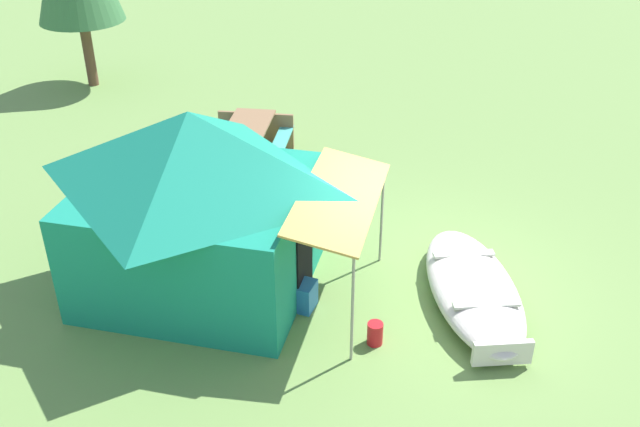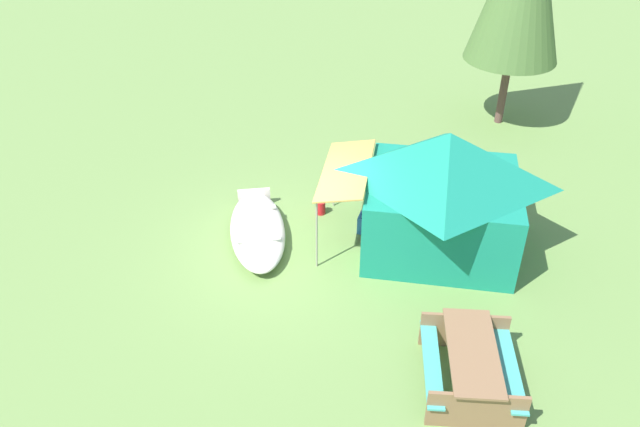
{
  "view_description": "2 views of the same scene",
  "coord_description": "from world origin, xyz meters",
  "px_view_note": "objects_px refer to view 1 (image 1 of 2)",
  "views": [
    {
      "loc": [
        -8.27,
        1.55,
        6.0
      ],
      "look_at": [
        0.25,
        1.42,
        0.96
      ],
      "focal_mm": 40.23,
      "sensor_mm": 36.0,
      "label": 1
    },
    {
      "loc": [
        10.26,
        -0.17,
        7.95
      ],
      "look_at": [
        -0.21,
        0.65,
        0.77
      ],
      "focal_mm": 35.53,
      "sensor_mm": 36.0,
      "label": 2
    }
  ],
  "objects_px": {
    "picnic_table": "(247,142)",
    "fuel_can": "(375,333)",
    "cooler_box": "(296,294)",
    "canvas_cabin_tent": "(197,199)",
    "beached_rowboat": "(473,288)"
  },
  "relations": [
    {
      "from": "picnic_table",
      "to": "fuel_can",
      "type": "height_order",
      "value": "picnic_table"
    },
    {
      "from": "cooler_box",
      "to": "canvas_cabin_tent",
      "type": "bearing_deg",
      "value": 66.58
    },
    {
      "from": "beached_rowboat",
      "to": "fuel_can",
      "type": "distance_m",
      "value": 1.62
    },
    {
      "from": "beached_rowboat",
      "to": "picnic_table",
      "type": "xyz_separation_m",
      "value": [
        4.17,
        3.34,
        0.25
      ]
    },
    {
      "from": "picnic_table",
      "to": "fuel_can",
      "type": "relative_size",
      "value": 6.71
    },
    {
      "from": "canvas_cabin_tent",
      "to": "picnic_table",
      "type": "relative_size",
      "value": 2.2
    },
    {
      "from": "beached_rowboat",
      "to": "canvas_cabin_tent",
      "type": "relative_size",
      "value": 0.65
    },
    {
      "from": "beached_rowboat",
      "to": "picnic_table",
      "type": "height_order",
      "value": "picnic_table"
    },
    {
      "from": "beached_rowboat",
      "to": "canvas_cabin_tent",
      "type": "bearing_deg",
      "value": 81.97
    },
    {
      "from": "picnic_table",
      "to": "beached_rowboat",
      "type": "bearing_deg",
      "value": -141.3
    },
    {
      "from": "beached_rowboat",
      "to": "fuel_can",
      "type": "height_order",
      "value": "beached_rowboat"
    },
    {
      "from": "picnic_table",
      "to": "fuel_can",
      "type": "xyz_separation_m",
      "value": [
        -4.99,
        -1.95,
        -0.32
      ]
    },
    {
      "from": "fuel_can",
      "to": "beached_rowboat",
      "type": "bearing_deg",
      "value": -59.52
    },
    {
      "from": "cooler_box",
      "to": "picnic_table",
      "type": "bearing_deg",
      "value": 12.79
    },
    {
      "from": "beached_rowboat",
      "to": "cooler_box",
      "type": "height_order",
      "value": "beached_rowboat"
    }
  ]
}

